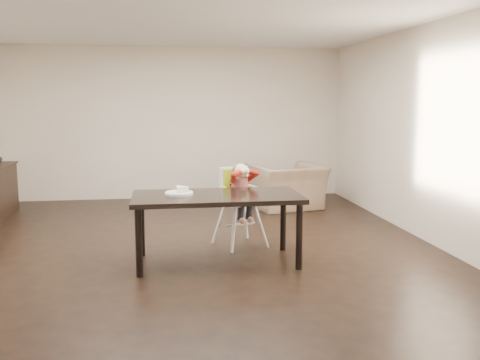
# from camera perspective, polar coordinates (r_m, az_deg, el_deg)

# --- Properties ---
(ground) EXTENTS (7.00, 7.00, 0.00)m
(ground) POSITION_cam_1_polar(r_m,az_deg,el_deg) (6.44, -5.74, -7.36)
(ground) COLOR black
(ground) RESTS_ON ground
(room_walls) EXTENTS (6.02, 7.02, 2.71)m
(room_walls) POSITION_cam_1_polar(r_m,az_deg,el_deg) (6.20, -6.00, 9.40)
(room_walls) COLOR beige
(room_walls) RESTS_ON ground
(dining_table) EXTENTS (1.80, 0.90, 0.75)m
(dining_table) POSITION_cam_1_polar(r_m,az_deg,el_deg) (5.75, -2.49, -2.35)
(dining_table) COLOR black
(dining_table) RESTS_ON ground
(high_chair) EXTENTS (0.54, 0.54, 1.00)m
(high_chair) POSITION_cam_1_polar(r_m,az_deg,el_deg) (6.45, -0.12, -0.84)
(high_chair) COLOR white
(high_chair) RESTS_ON ground
(plate) EXTENTS (0.31, 0.31, 0.09)m
(plate) POSITION_cam_1_polar(r_m,az_deg,el_deg) (5.77, -6.46, -1.25)
(plate) COLOR white
(plate) RESTS_ON dining_table
(armchair) EXTENTS (1.24, 0.96, 0.96)m
(armchair) POSITION_cam_1_polar(r_m,az_deg,el_deg) (8.75, 5.04, 0.07)
(armchair) COLOR #957A5F
(armchair) RESTS_ON ground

